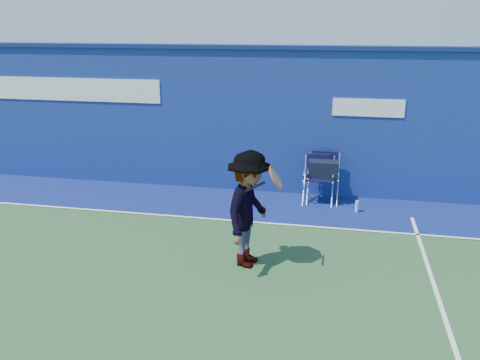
% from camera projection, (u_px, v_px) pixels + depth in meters
% --- Properties ---
extents(ground, '(80.00, 80.00, 0.00)m').
position_uv_depth(ground, '(90.00, 304.00, 6.65)').
color(ground, '#2B522B').
rests_on(ground, ground).
extents(stadium_wall, '(24.00, 0.50, 3.08)m').
position_uv_depth(stadium_wall, '(197.00, 117.00, 11.05)').
color(stadium_wall, navy).
rests_on(stadium_wall, ground).
extents(out_of_bounds_strip, '(24.00, 1.80, 0.01)m').
position_uv_depth(out_of_bounds_strip, '(184.00, 200.00, 10.48)').
color(out_of_bounds_strip, navy).
rests_on(out_of_bounds_strip, ground).
extents(court_lines, '(24.00, 12.00, 0.01)m').
position_uv_depth(court_lines, '(110.00, 281.00, 7.21)').
color(court_lines, white).
rests_on(court_lines, out_of_bounds_strip).
extents(directors_chair_left, '(0.57, 0.53, 0.97)m').
position_uv_depth(directors_chair_left, '(318.00, 188.00, 10.28)').
color(directors_chair_left, silver).
rests_on(directors_chair_left, ground).
extents(directors_chair_right, '(0.60, 0.54, 1.00)m').
position_uv_depth(directors_chair_right, '(323.00, 182.00, 10.30)').
color(directors_chair_right, silver).
rests_on(directors_chair_right, ground).
extents(water_bottle, '(0.07, 0.07, 0.23)m').
position_uv_depth(water_bottle, '(357.00, 206.00, 9.82)').
color(water_bottle, silver).
rests_on(water_bottle, ground).
extents(tennis_player, '(0.93, 1.25, 1.77)m').
position_uv_depth(tennis_player, '(249.00, 209.00, 7.50)').
color(tennis_player, '#EA4738').
rests_on(tennis_player, ground).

